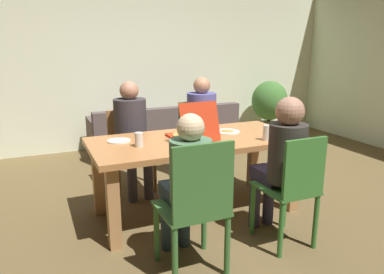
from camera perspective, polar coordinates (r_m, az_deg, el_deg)
The scene contains 18 objects.
ground_plane at distance 3.67m, azimuth 0.64°, elevation -11.51°, with size 20.00×20.00×0.00m, color brown.
back_wall at distance 5.91m, azimuth -10.52°, elevation 11.45°, with size 7.40×0.12×2.67m, color silver.
dining_table at distance 3.45m, azimuth 0.67°, elevation -1.90°, with size 1.97×0.92×0.74m.
chair_0 at distance 2.52m, azimuth 0.69°, elevation -10.54°, with size 0.45×0.44×1.00m.
person_0 at distance 2.61m, azimuth -0.82°, elevation -6.41°, with size 0.30×0.50×1.15m.
chair_1 at distance 4.43m, azimuth 1.00°, elevation -0.05°, with size 0.44×0.43×0.93m.
person_1 at distance 4.26m, azimuth 1.76°, elevation 2.53°, with size 0.34×0.50×1.24m.
chair_2 at distance 4.17m, azimuth -9.76°, elevation -1.13°, with size 0.46×0.45×0.88m.
person_2 at distance 3.98m, azimuth -9.37°, elevation 1.38°, with size 0.35×0.55×1.22m.
chair_3 at distance 2.99m, azimuth 15.43°, elevation -7.60°, with size 0.39×0.45×0.93m.
person_3 at distance 3.03m, azimuth 13.87°, elevation -3.03°, with size 0.30×0.51×1.21m.
pizza_box_0 at distance 3.38m, azimuth -0.09°, elevation 0.57°, with size 0.36×0.48×0.37m.
plate_0 at distance 3.67m, azimuth 5.54°, elevation 0.90°, with size 0.25×0.25×0.03m.
plate_1 at distance 3.37m, azimuth -11.36°, elevation -0.58°, with size 0.21×0.21×0.01m.
drinking_glass_0 at distance 3.39m, azimuth 11.57°, elevation 0.63°, with size 0.07×0.07×0.14m, color silver.
drinking_glass_1 at distance 3.16m, azimuth -8.29°, elevation -0.41°, with size 0.07×0.07×0.12m, color silver.
couch at distance 5.55m, azimuth -4.32°, elevation 0.33°, with size 2.19×0.77×0.73m.
potted_plant at distance 6.56m, azimuth 12.03°, elevation 5.25°, with size 0.62×0.62×0.99m.
Camera 1 is at (-1.37, -3.01, 1.60)m, focal length 34.10 mm.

